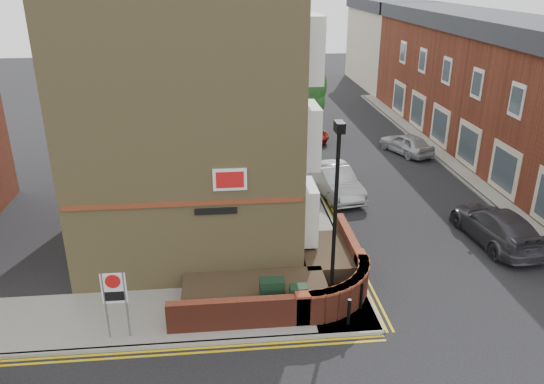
{
  "coord_description": "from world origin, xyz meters",
  "views": [
    {
      "loc": [
        -1.75,
        -13.0,
        10.3
      ],
      "look_at": [
        -0.03,
        4.0,
        3.19
      ],
      "focal_mm": 35.0,
      "sensor_mm": 36.0,
      "label": 1
    }
  ],
  "objects_px": {
    "lamppost": "(335,221)",
    "utility_cabinet_large": "(272,296)",
    "silver_car_near": "(335,181)",
    "zone_sign": "(114,294)"
  },
  "relations": [
    {
      "from": "lamppost",
      "to": "utility_cabinet_large",
      "type": "relative_size",
      "value": 5.25
    },
    {
      "from": "lamppost",
      "to": "silver_car_near",
      "type": "distance_m",
      "value": 10.37
    },
    {
      "from": "utility_cabinet_large",
      "to": "zone_sign",
      "type": "distance_m",
      "value": 4.86
    },
    {
      "from": "lamppost",
      "to": "silver_car_near",
      "type": "bearing_deg",
      "value": 77.31
    },
    {
      "from": "zone_sign",
      "to": "silver_car_near",
      "type": "xyz_separation_m",
      "value": [
        8.81,
        10.5,
        -0.9
      ]
    },
    {
      "from": "lamppost",
      "to": "utility_cabinet_large",
      "type": "distance_m",
      "value": 3.24
    },
    {
      "from": "lamppost",
      "to": "utility_cabinet_large",
      "type": "xyz_separation_m",
      "value": [
        -1.9,
        0.1,
        -2.62
      ]
    },
    {
      "from": "lamppost",
      "to": "silver_car_near",
      "type": "height_order",
      "value": "lamppost"
    },
    {
      "from": "utility_cabinet_large",
      "to": "silver_car_near",
      "type": "bearing_deg",
      "value": 67.04
    },
    {
      "from": "lamppost",
      "to": "silver_car_near",
      "type": "xyz_separation_m",
      "value": [
        2.21,
        9.79,
        -2.6
      ]
    }
  ]
}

